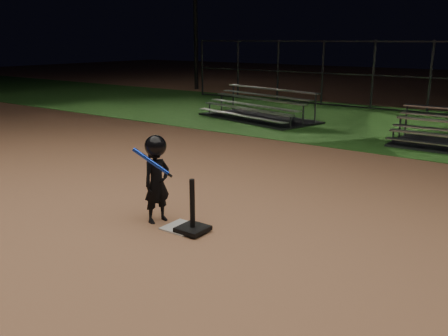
% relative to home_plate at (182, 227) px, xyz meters
% --- Properties ---
extents(ground, '(80.00, 80.00, 0.00)m').
position_rel_home_plate_xyz_m(ground, '(0.00, 0.00, -0.01)').
color(ground, '#A96F4C').
rests_on(ground, ground).
extents(grass_strip, '(60.00, 8.00, 0.01)m').
position_rel_home_plate_xyz_m(grass_strip, '(0.00, 10.00, -0.01)').
color(grass_strip, '#235019').
rests_on(grass_strip, ground).
extents(home_plate, '(0.45, 0.45, 0.02)m').
position_rel_home_plate_xyz_m(home_plate, '(0.00, 0.00, 0.00)').
color(home_plate, beige).
rests_on(home_plate, ground).
extents(batting_tee, '(0.38, 0.38, 0.73)m').
position_rel_home_plate_xyz_m(batting_tee, '(0.22, -0.03, 0.14)').
color(batting_tee, black).
rests_on(batting_tee, home_plate).
extents(child_batter, '(0.48, 0.53, 1.26)m').
position_rel_home_plate_xyz_m(child_batter, '(-0.45, 0.01, 0.66)').
color(child_batter, black).
rests_on(child_batter, ground).
extents(bleacher_left, '(4.28, 2.81, 0.96)m').
position_rel_home_plate_xyz_m(bleacher_left, '(-4.15, 8.56, 0.19)').
color(bleacher_left, silver).
rests_on(bleacher_left, ground).
extents(backstop_fence, '(20.08, 0.08, 2.50)m').
position_rel_home_plate_xyz_m(backstop_fence, '(0.00, 13.00, 1.24)').
color(backstop_fence, '#38383D').
rests_on(backstop_fence, ground).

